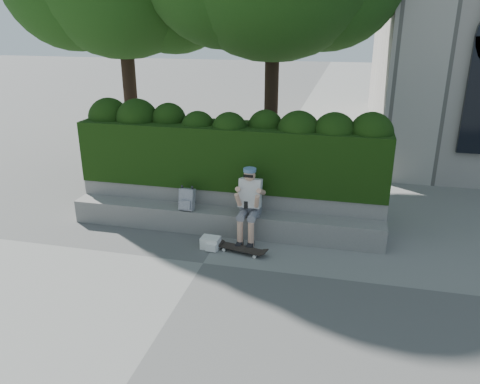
% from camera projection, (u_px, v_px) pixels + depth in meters
% --- Properties ---
extents(ground, '(80.00, 80.00, 0.00)m').
position_uv_depth(ground, '(203.00, 263.00, 7.85)').
color(ground, slate).
rests_on(ground, ground).
extents(bench_ledge, '(6.00, 0.45, 0.45)m').
position_uv_depth(bench_ledge, '(223.00, 221.00, 8.91)').
color(bench_ledge, gray).
rests_on(bench_ledge, ground).
extents(planter_wall, '(6.00, 0.50, 0.75)m').
position_uv_depth(planter_wall, '(229.00, 205.00, 9.30)').
color(planter_wall, gray).
rests_on(planter_wall, ground).
extents(hedge, '(6.00, 1.00, 1.20)m').
position_uv_depth(hedge, '(231.00, 155.00, 9.16)').
color(hedge, black).
rests_on(hedge, planter_wall).
extents(person, '(0.40, 0.76, 1.38)m').
position_uv_depth(person, '(249.00, 202.00, 8.44)').
color(person, slate).
rests_on(person, ground).
extents(skateboard, '(0.87, 0.38, 0.09)m').
position_uv_depth(skateboard, '(241.00, 249.00, 8.18)').
color(skateboard, black).
rests_on(skateboard, ground).
extents(backpack_plaid, '(0.29, 0.17, 0.41)m').
position_uv_depth(backpack_plaid, '(187.00, 199.00, 8.82)').
color(backpack_plaid, '#A0A0A5').
rests_on(backpack_plaid, bench_ledge).
extents(backpack_ground, '(0.34, 0.25, 0.21)m').
position_uv_depth(backpack_ground, '(211.00, 243.00, 8.33)').
color(backpack_ground, silver).
rests_on(backpack_ground, ground).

